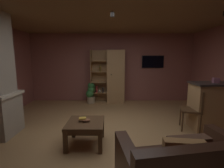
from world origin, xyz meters
TOP-DOWN VIEW (x-y plane):
  - floor at (0.00, 0.00)m, footprint 6.08×5.86m
  - wall_back at (0.00, 2.96)m, footprint 6.20×0.06m
  - ceiling at (0.00, 0.00)m, footprint 6.08×5.86m
  - window_pane_back at (-0.42, 2.93)m, footprint 0.75×0.01m
  - bookshelf_cabinet at (0.06, 2.69)m, footprint 1.23×0.41m
  - kitchen_bar_counter at (2.59, 0.36)m, footprint 1.50×0.62m
  - tissue_box at (2.35, 0.36)m, footprint 0.14×0.14m
  - coffee_table at (-0.49, -0.36)m, footprint 0.68×0.67m
  - table_book_0 at (-0.47, -0.31)m, footprint 0.12×0.12m
  - table_book_1 at (-0.47, -0.36)m, footprint 0.15×0.11m
  - table_book_2 at (-0.55, -0.33)m, footprint 0.15×0.12m
  - dining_chair at (1.88, 0.29)m, footprint 0.52×0.52m
  - potted_floor_plant at (-0.77, 2.55)m, footprint 0.33×0.31m
  - wall_mounted_tv at (1.55, 2.90)m, footprint 0.81×0.06m
  - track_light_spot_1 at (0.02, 0.07)m, footprint 0.07×0.07m

SIDE VIEW (x-z plane):
  - floor at x=0.00m, z-range -0.02..0.00m
  - coffee_table at x=-0.49m, z-range 0.14..0.59m
  - potted_floor_plant at x=-0.77m, z-range 0.00..0.77m
  - table_book_0 at x=-0.47m, z-range 0.45..0.48m
  - table_book_1 at x=-0.47m, z-range 0.48..0.50m
  - table_book_2 at x=-0.55m, z-range 0.50..0.52m
  - dining_chair at x=1.88m, z-range 0.07..0.99m
  - kitchen_bar_counter at x=2.59m, z-range 0.00..1.09m
  - bookshelf_cabinet at x=0.06m, z-range -0.01..1.92m
  - tissue_box at x=2.35m, z-range 1.09..1.20m
  - window_pane_back at x=-0.42m, z-range 0.88..1.64m
  - wall_back at x=0.00m, z-range 0.00..2.54m
  - wall_mounted_tv at x=1.55m, z-range 1.28..1.74m
  - track_light_spot_1 at x=0.02m, z-range 2.43..2.52m
  - ceiling at x=0.00m, z-range 2.54..2.56m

